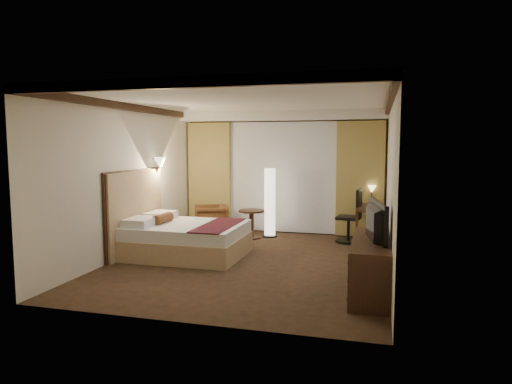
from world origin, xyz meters
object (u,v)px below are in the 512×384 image
(floor_lamp, at_px, (270,202))
(television, at_px, (370,216))
(side_table, at_px, (251,224))
(armchair, at_px, (210,219))
(office_chair, at_px, (349,216))
(desk, at_px, (371,225))
(bed, at_px, (187,240))
(dresser, at_px, (371,265))

(floor_lamp, xyz_separation_m, television, (2.13, -3.20, 0.29))
(side_table, height_order, floor_lamp, floor_lamp)
(armchair, xyz_separation_m, office_chair, (2.97, 0.00, 0.19))
(side_table, relative_size, floor_lamp, 0.41)
(side_table, distance_m, floor_lamp, 0.61)
(floor_lamp, relative_size, desk, 1.19)
(armchair, relative_size, side_table, 1.19)
(bed, height_order, dresser, dresser)
(armchair, xyz_separation_m, side_table, (0.96, -0.11, -0.06))
(bed, distance_m, office_chair, 3.30)
(floor_lamp, xyz_separation_m, desk, (2.11, -0.10, -0.37))
(desk, relative_size, office_chair, 1.13)
(bed, distance_m, armchair, 1.88)
(armchair, height_order, dresser, armchair)
(floor_lamp, bearing_deg, side_table, -141.98)
(office_chair, bearing_deg, side_table, -168.25)
(office_chair, height_order, dresser, office_chair)
(dresser, bearing_deg, armchair, 138.59)
(desk, distance_m, office_chair, 0.47)
(side_table, bearing_deg, television, -50.05)
(floor_lamp, bearing_deg, television, -56.42)
(armchair, xyz_separation_m, floor_lamp, (1.30, 0.16, 0.38))
(desk, xyz_separation_m, dresser, (0.05, -3.10, -0.02))
(desk, height_order, television, television)
(side_table, height_order, office_chair, office_chair)
(side_table, bearing_deg, dresser, -49.71)
(floor_lamp, height_order, office_chair, floor_lamp)
(bed, relative_size, television, 1.82)
(desk, bearing_deg, side_table, -176.23)
(dresser, bearing_deg, floor_lamp, 123.96)
(bed, height_order, office_chair, office_chair)
(armchair, xyz_separation_m, desk, (3.41, 0.05, 0.01))
(armchair, distance_m, floor_lamp, 1.36)
(dresser, bearing_deg, bed, 159.66)
(dresser, bearing_deg, side_table, 130.29)
(office_chair, bearing_deg, armchair, -171.35)
(side_table, bearing_deg, office_chair, 3.17)
(side_table, distance_m, dresser, 3.86)
(side_table, relative_size, office_chair, 0.55)
(bed, height_order, floor_lamp, floor_lamp)
(floor_lamp, bearing_deg, dresser, -56.04)
(armchair, bearing_deg, floor_lamp, 74.37)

